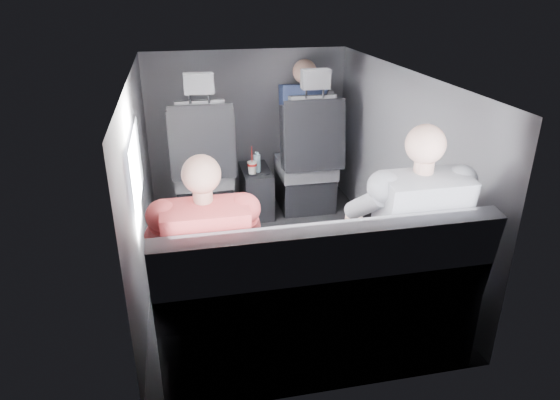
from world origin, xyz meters
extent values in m
plane|color=black|center=(0.00, 0.00, 0.00)|extent=(2.60, 2.60, 0.00)
plane|color=#B2B2AD|center=(0.00, 0.00, 1.35)|extent=(2.60, 2.60, 0.00)
cube|color=#56565B|center=(-0.90, 0.00, 0.68)|extent=(0.02, 2.60, 1.35)
cube|color=#56565B|center=(0.90, 0.00, 0.68)|extent=(0.02, 2.60, 1.35)
cube|color=#56565B|center=(0.00, 1.30, 0.68)|extent=(1.80, 0.02, 1.35)
cube|color=#56565B|center=(0.00, -1.30, 0.68)|extent=(1.80, 0.02, 1.35)
cube|color=white|center=(-0.88, -0.30, 0.90)|extent=(0.02, 0.75, 0.42)
cube|color=black|center=(0.45, 0.67, 0.80)|extent=(0.35, 0.11, 0.59)
cube|color=black|center=(-0.45, 0.92, 0.15)|extent=(0.46, 0.48, 0.30)
cube|color=#59595E|center=(-0.45, 0.90, 0.38)|extent=(0.48, 0.46, 0.14)
cube|color=#59595E|center=(-0.45, 0.70, 0.75)|extent=(0.38, 0.18, 0.61)
cube|color=black|center=(-0.67, 0.70, 0.72)|extent=(0.08, 0.21, 0.53)
cube|color=black|center=(-0.23, 0.70, 0.72)|extent=(0.08, 0.21, 0.53)
cube|color=black|center=(-0.45, 0.64, 0.74)|extent=(0.50, 0.11, 0.58)
cube|color=#59595E|center=(-0.45, 0.66, 1.19)|extent=(0.22, 0.10, 0.15)
cube|color=black|center=(0.45, 0.92, 0.15)|extent=(0.46, 0.48, 0.30)
cube|color=#59595E|center=(0.45, 0.90, 0.38)|extent=(0.48, 0.46, 0.14)
cube|color=#59595E|center=(0.45, 0.70, 0.75)|extent=(0.38, 0.18, 0.61)
cube|color=black|center=(0.23, 0.70, 0.72)|extent=(0.08, 0.21, 0.53)
cube|color=black|center=(0.67, 0.70, 0.72)|extent=(0.08, 0.21, 0.53)
cube|color=black|center=(0.45, 0.64, 0.74)|extent=(0.50, 0.11, 0.58)
cube|color=#59595E|center=(0.45, 0.66, 1.19)|extent=(0.22, 0.10, 0.15)
cube|color=black|center=(0.00, 0.88, 0.20)|extent=(0.24, 0.48, 0.40)
cylinder|color=black|center=(-0.05, 0.76, 0.41)|extent=(0.09, 0.09, 0.01)
cylinder|color=black|center=(0.06, 0.76, 0.41)|extent=(0.09, 0.09, 0.01)
cube|color=#59595E|center=(0.00, -1.02, 0.23)|extent=(1.60, 0.50, 0.45)
cube|color=#59595E|center=(0.00, -1.25, 0.68)|extent=(1.60, 0.17, 0.47)
cylinder|color=red|center=(-0.05, 0.76, 0.49)|extent=(0.08, 0.08, 0.02)
cylinder|color=white|center=(-0.05, 0.76, 0.51)|extent=(0.08, 0.08, 0.01)
cylinder|color=red|center=(-0.05, 0.76, 0.58)|extent=(0.01, 0.01, 0.13)
cylinder|color=#ACD5E9|center=(0.00, 0.82, 0.48)|extent=(0.06, 0.06, 0.15)
cylinder|color=#ACD5E9|center=(0.00, 0.82, 0.56)|extent=(0.03, 0.03, 0.02)
cube|color=silver|center=(-0.59, -0.78, 0.59)|extent=(0.37, 0.33, 0.02)
cube|color=silver|center=(-0.59, -0.79, 0.60)|extent=(0.28, 0.22, 0.00)
cube|color=silver|center=(-0.59, -0.71, 0.60)|extent=(0.10, 0.08, 0.00)
cube|color=silver|center=(-0.59, -0.92, 0.70)|extent=(0.30, 0.19, 0.21)
cube|color=white|center=(-0.59, -0.91, 0.70)|extent=(0.26, 0.16, 0.18)
cube|color=black|center=(0.46, -0.73, 0.59)|extent=(0.33, 0.23, 0.02)
cube|color=black|center=(0.46, -0.74, 0.60)|extent=(0.26, 0.13, 0.00)
cube|color=black|center=(0.46, -0.66, 0.60)|extent=(0.10, 0.05, 0.00)
cube|color=black|center=(0.46, -0.87, 0.70)|extent=(0.32, 0.08, 0.21)
cube|color=white|center=(0.46, -0.86, 0.70)|extent=(0.28, 0.06, 0.18)
cube|color=#34353A|center=(-0.65, -0.90, 0.51)|extent=(0.14, 0.42, 0.12)
cube|color=#34353A|center=(-0.44, -0.90, 0.51)|extent=(0.14, 0.42, 0.12)
cube|color=#34353A|center=(-0.65, -0.68, 0.23)|extent=(0.12, 0.12, 0.45)
cube|color=#34353A|center=(-0.44, -0.68, 0.23)|extent=(0.12, 0.12, 0.45)
cube|color=#CE4F44|center=(-0.55, -1.10, 0.75)|extent=(0.38, 0.26, 0.52)
sphere|color=tan|center=(-0.55, -1.07, 1.12)|extent=(0.17, 0.17, 0.17)
cylinder|color=tan|center=(-0.74, -0.82, 0.66)|extent=(0.11, 0.27, 0.11)
cylinder|color=tan|center=(-0.36, -0.82, 0.66)|extent=(0.11, 0.27, 0.11)
cube|color=navy|center=(0.38, -0.90, 0.52)|extent=(0.16, 0.46, 0.14)
cube|color=navy|center=(0.61, -0.90, 0.52)|extent=(0.16, 0.46, 0.14)
cube|color=navy|center=(0.38, -0.66, 0.23)|extent=(0.14, 0.14, 0.45)
cube|color=navy|center=(0.61, -0.66, 0.23)|extent=(0.14, 0.14, 0.45)
cube|color=slate|center=(0.49, -1.10, 0.78)|extent=(0.42, 0.28, 0.57)
sphere|color=beige|center=(0.49, -1.07, 1.19)|extent=(0.19, 0.19, 0.19)
cylinder|color=beige|center=(0.28, -0.82, 0.68)|extent=(0.12, 0.29, 0.13)
cylinder|color=beige|center=(0.71, -0.82, 0.68)|extent=(0.12, 0.29, 0.13)
cube|color=navy|center=(0.48, 1.08, 0.78)|extent=(0.41, 0.26, 0.60)
sphere|color=tan|center=(0.48, 1.10, 1.18)|extent=(0.21, 0.21, 0.21)
cube|color=navy|center=(0.48, 1.14, 0.49)|extent=(0.35, 0.41, 0.12)
camera|label=1|loc=(-0.63, -3.11, 1.88)|focal=32.00mm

